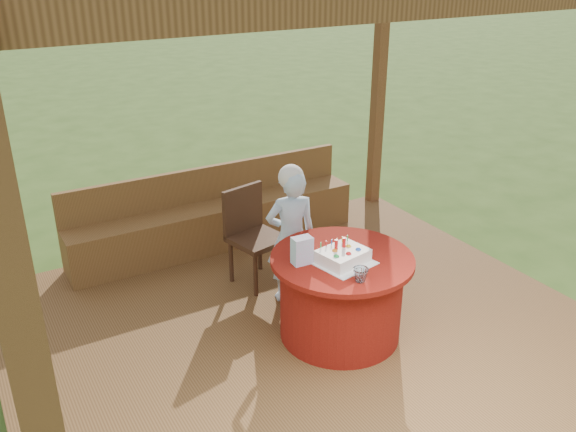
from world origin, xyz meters
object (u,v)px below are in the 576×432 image
object	(u,v)px
birthday_cake	(343,256)
drinking_glass	(360,275)
elderly_woman	(291,233)
gift_bag	(302,250)
bench	(216,221)
chair	(252,231)
table	(341,295)

from	to	relation	value
birthday_cake	drinking_glass	world-z (taller)	birthday_cake
elderly_woman	gift_bag	size ratio (longest dim) A/B	5.88
bench	birthday_cake	world-z (taller)	birthday_cake
gift_bag	bench	bearing A→B (deg)	89.35
chair	elderly_woman	xyz separation A→B (m)	(0.14, -0.46, 0.14)
chair	gift_bag	world-z (taller)	gift_bag
table	drinking_glass	bearing A→B (deg)	-105.53
gift_bag	birthday_cake	bearing A→B (deg)	-25.33
table	drinking_glass	distance (m)	0.54
birthday_cake	gift_bag	bearing A→B (deg)	151.59
bench	birthday_cake	size ratio (longest dim) A/B	6.59
drinking_glass	chair	bearing A→B (deg)	93.58
bench	elderly_woman	xyz separation A→B (m)	(0.13, -1.29, 0.36)
bench	birthday_cake	xyz separation A→B (m)	(0.14, -2.03, 0.47)
chair	birthday_cake	distance (m)	1.24
table	chair	world-z (taller)	chair
drinking_glass	elderly_woman	bearing A→B (deg)	87.60
table	drinking_glass	xyz separation A→B (m)	(-0.10, -0.36, 0.39)
table	elderly_woman	world-z (taller)	elderly_woman
bench	table	world-z (taller)	bench
table	elderly_woman	xyz separation A→B (m)	(-0.06, 0.67, 0.27)
chair	gift_bag	size ratio (longest dim) A/B	4.21
bench	drinking_glass	world-z (taller)	bench
bench	drinking_glass	distance (m)	2.36
elderly_woman	gift_bag	bearing A→B (deg)	-113.28
gift_bag	chair	bearing A→B (deg)	86.64
bench	gift_bag	world-z (taller)	gift_bag
chair	birthday_cake	size ratio (longest dim) A/B	1.93
bench	chair	size ratio (longest dim) A/B	3.41
elderly_woman	birthday_cake	bearing A→B (deg)	-89.30
birthday_cake	bench	bearing A→B (deg)	94.02
bench	birthday_cake	bearing A→B (deg)	-85.98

